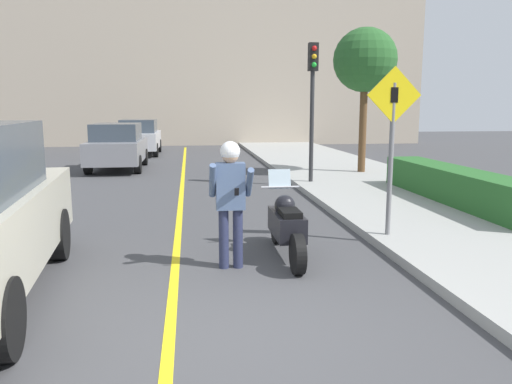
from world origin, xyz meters
TOP-DOWN VIEW (x-y plane):
  - ground_plane at (0.00, 0.00)m, footprint 80.00×80.00m
  - sidewalk_curb at (4.80, 4.00)m, footprint 4.40×44.00m
  - road_center_line at (-0.60, 6.00)m, footprint 0.12×36.00m
  - building_backdrop at (0.00, 26.00)m, footprint 28.00×1.20m
  - motorcycle at (1.07, 2.62)m, footprint 0.62×2.17m
  - person_biker at (0.19, 2.19)m, footprint 0.59×0.49m
  - crossing_sign at (2.91, 3.16)m, footprint 0.91×0.08m
  - traffic_light at (3.08, 9.26)m, footprint 0.26×0.30m
  - hedge_row at (5.60, 5.81)m, footprint 0.90×5.88m
  - street_tree at (5.27, 11.20)m, footprint 2.04×2.04m
  - parked_car_grey at (-2.96, 14.05)m, footprint 1.88×4.20m
  - parked_car_silver at (-2.74, 19.88)m, footprint 1.88×4.20m

SIDE VIEW (x-z plane):
  - ground_plane at x=0.00m, z-range 0.00..0.00m
  - road_center_line at x=-0.60m, z-range 0.00..0.01m
  - sidewalk_curb at x=4.80m, z-range 0.00..0.15m
  - motorcycle at x=1.07m, z-range -0.15..1.12m
  - hedge_row at x=5.60m, z-range 0.15..0.88m
  - parked_car_grey at x=-2.96m, z-range 0.02..1.70m
  - parked_car_silver at x=-2.74m, z-range 0.02..1.70m
  - person_biker at x=0.19m, z-range 0.21..2.01m
  - crossing_sign at x=2.91m, z-range 0.43..3.18m
  - traffic_light at x=3.08m, z-range 0.89..4.75m
  - street_tree at x=5.27m, z-range 1.40..6.02m
  - building_backdrop at x=0.00m, z-range 0.00..9.15m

